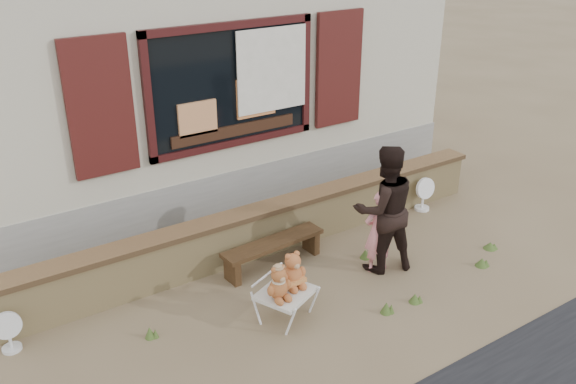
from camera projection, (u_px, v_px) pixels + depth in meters
ground at (315, 282)px, 7.56m from camera, size 80.00×80.00×0.00m
shopfront at (159, 56)px, 10.12m from camera, size 8.04×5.13×4.00m
brick_wall at (272, 226)px, 8.17m from camera, size 7.10×0.36×0.67m
bench at (273, 248)px, 7.79m from camera, size 1.44×0.39×0.37m
folding_chair at (285, 294)px, 6.75m from camera, size 0.73×0.70×0.36m
teddy_bear_left at (278, 282)px, 6.54m from camera, size 0.37×0.35×0.41m
teddy_bear_right at (292, 269)px, 6.75m from camera, size 0.41×0.38×0.44m
child at (378, 231)px, 7.61m from camera, size 0.43×0.31×1.10m
adult at (384, 209)px, 7.53m from camera, size 0.95×0.83×1.67m
fan_left at (8, 331)px, 6.28m from camera, size 0.29×0.20×0.48m
fan_right at (423, 194)px, 9.29m from camera, size 0.33×0.23×0.53m
grass_tufts at (405, 276)px, 7.57m from camera, size 4.74×1.24×0.14m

